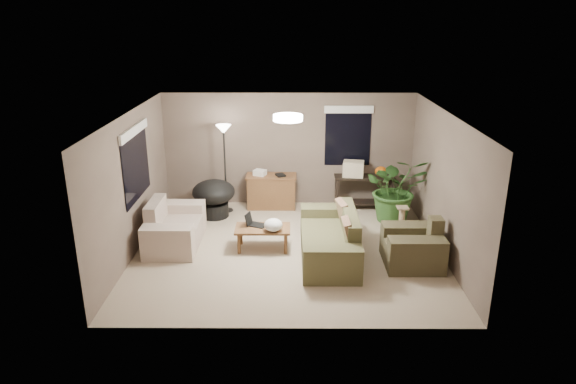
{
  "coord_description": "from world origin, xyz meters",
  "views": [
    {
      "loc": [
        0.05,
        -8.55,
        4.09
      ],
      "look_at": [
        0.0,
        0.2,
        1.05
      ],
      "focal_mm": 32.0,
      "sensor_mm": 36.0,
      "label": 1
    }
  ],
  "objects_px": {
    "main_sofa": "(331,241)",
    "coffee_table": "(263,231)",
    "armchair": "(413,248)",
    "console_table": "(364,190)",
    "papasan_chair": "(214,196)",
    "floor_lamp": "(224,140)",
    "cat_scratching_post": "(402,220)",
    "houseplant": "(396,196)",
    "loveseat": "(173,229)",
    "desk": "(271,191)"
  },
  "relations": [
    {
      "from": "main_sofa",
      "to": "coffee_table",
      "type": "distance_m",
      "value": 1.26
    },
    {
      "from": "console_table",
      "to": "armchair",
      "type": "bearing_deg",
      "value": -79.47
    },
    {
      "from": "houseplant",
      "to": "main_sofa",
      "type": "bearing_deg",
      "value": -130.74
    },
    {
      "from": "coffee_table",
      "to": "floor_lamp",
      "type": "height_order",
      "value": "floor_lamp"
    },
    {
      "from": "papasan_chair",
      "to": "floor_lamp",
      "type": "xyz_separation_m",
      "value": [
        0.22,
        0.33,
        1.13
      ]
    },
    {
      "from": "floor_lamp",
      "to": "houseplant",
      "type": "relative_size",
      "value": 1.35
    },
    {
      "from": "console_table",
      "to": "houseplant",
      "type": "distance_m",
      "value": 0.9
    },
    {
      "from": "houseplant",
      "to": "loveseat",
      "type": "bearing_deg",
      "value": -164.97
    },
    {
      "from": "armchair",
      "to": "houseplant",
      "type": "relative_size",
      "value": 0.71
    },
    {
      "from": "armchair",
      "to": "floor_lamp",
      "type": "xyz_separation_m",
      "value": [
        -3.51,
        2.51,
        1.3
      ]
    },
    {
      "from": "main_sofa",
      "to": "loveseat",
      "type": "height_order",
      "value": "same"
    },
    {
      "from": "console_table",
      "to": "houseplant",
      "type": "bearing_deg",
      "value": -51.86
    },
    {
      "from": "console_table",
      "to": "floor_lamp",
      "type": "distance_m",
      "value": 3.24
    },
    {
      "from": "coffee_table",
      "to": "main_sofa",
      "type": "bearing_deg",
      "value": -13.33
    },
    {
      "from": "coffee_table",
      "to": "houseplant",
      "type": "height_order",
      "value": "houseplant"
    },
    {
      "from": "main_sofa",
      "to": "desk",
      "type": "height_order",
      "value": "main_sofa"
    },
    {
      "from": "floor_lamp",
      "to": "papasan_chair",
      "type": "bearing_deg",
      "value": -123.21
    },
    {
      "from": "houseplant",
      "to": "cat_scratching_post",
      "type": "relative_size",
      "value": 2.83
    },
    {
      "from": "main_sofa",
      "to": "houseplant",
      "type": "xyz_separation_m",
      "value": [
        1.45,
        1.68,
        0.26
      ]
    },
    {
      "from": "armchair",
      "to": "cat_scratching_post",
      "type": "bearing_deg",
      "value": 86.1
    },
    {
      "from": "armchair",
      "to": "houseplant",
      "type": "distance_m",
      "value": 1.99
    },
    {
      "from": "loveseat",
      "to": "floor_lamp",
      "type": "height_order",
      "value": "floor_lamp"
    },
    {
      "from": "console_table",
      "to": "cat_scratching_post",
      "type": "xyz_separation_m",
      "value": [
        0.6,
        -1.23,
        -0.22
      ]
    },
    {
      "from": "houseplant",
      "to": "cat_scratching_post",
      "type": "distance_m",
      "value": 0.63
    },
    {
      "from": "console_table",
      "to": "coffee_table",
      "type": "bearing_deg",
      "value": -135.36
    },
    {
      "from": "papasan_chair",
      "to": "floor_lamp",
      "type": "height_order",
      "value": "floor_lamp"
    },
    {
      "from": "armchair",
      "to": "coffee_table",
      "type": "relative_size",
      "value": 1.0
    },
    {
      "from": "armchair",
      "to": "floor_lamp",
      "type": "height_order",
      "value": "floor_lamp"
    },
    {
      "from": "cat_scratching_post",
      "to": "papasan_chair",
      "type": "bearing_deg",
      "value": 169.11
    },
    {
      "from": "coffee_table",
      "to": "console_table",
      "type": "xyz_separation_m",
      "value": [
        2.12,
        2.09,
        0.08
      ]
    },
    {
      "from": "loveseat",
      "to": "floor_lamp",
      "type": "distance_m",
      "value": 2.29
    },
    {
      "from": "armchair",
      "to": "desk",
      "type": "bearing_deg",
      "value": 132.91
    },
    {
      "from": "coffee_table",
      "to": "desk",
      "type": "bearing_deg",
      "value": 87.8
    },
    {
      "from": "desk",
      "to": "papasan_chair",
      "type": "xyz_separation_m",
      "value": [
        -1.2,
        -0.55,
        0.09
      ]
    },
    {
      "from": "floor_lamp",
      "to": "cat_scratching_post",
      "type": "bearing_deg",
      "value": -16.52
    },
    {
      "from": "floor_lamp",
      "to": "cat_scratching_post",
      "type": "distance_m",
      "value": 4.01
    },
    {
      "from": "floor_lamp",
      "to": "houseplant",
      "type": "height_order",
      "value": "floor_lamp"
    },
    {
      "from": "cat_scratching_post",
      "to": "console_table",
      "type": "bearing_deg",
      "value": 115.81
    },
    {
      "from": "coffee_table",
      "to": "papasan_chair",
      "type": "xyz_separation_m",
      "value": [
        -1.12,
        1.6,
        0.11
      ]
    },
    {
      "from": "main_sofa",
      "to": "houseplant",
      "type": "bearing_deg",
      "value": 49.26
    },
    {
      "from": "main_sofa",
      "to": "papasan_chair",
      "type": "relative_size",
      "value": 2.03
    },
    {
      "from": "coffee_table",
      "to": "armchair",
      "type": "bearing_deg",
      "value": -12.47
    },
    {
      "from": "desk",
      "to": "papasan_chair",
      "type": "bearing_deg",
      "value": -155.44
    },
    {
      "from": "armchair",
      "to": "desk",
      "type": "xyz_separation_m",
      "value": [
        -2.53,
        2.73,
        0.08
      ]
    },
    {
      "from": "loveseat",
      "to": "houseplant",
      "type": "relative_size",
      "value": 1.13
    },
    {
      "from": "main_sofa",
      "to": "coffee_table",
      "type": "height_order",
      "value": "main_sofa"
    },
    {
      "from": "coffee_table",
      "to": "cat_scratching_post",
      "type": "distance_m",
      "value": 2.85
    },
    {
      "from": "armchair",
      "to": "papasan_chair",
      "type": "distance_m",
      "value": 4.33
    },
    {
      "from": "armchair",
      "to": "console_table",
      "type": "xyz_separation_m",
      "value": [
        -0.5,
        2.67,
        0.14
      ]
    },
    {
      "from": "loveseat",
      "to": "floor_lamp",
      "type": "xyz_separation_m",
      "value": [
        0.79,
        1.71,
        1.3
      ]
    }
  ]
}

